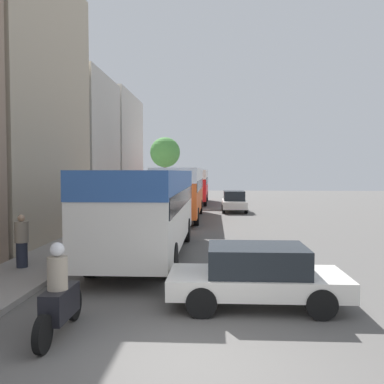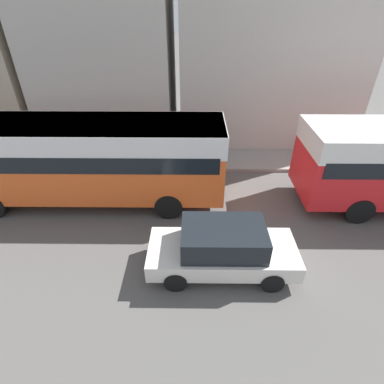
{
  "view_description": "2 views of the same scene",
  "coord_description": "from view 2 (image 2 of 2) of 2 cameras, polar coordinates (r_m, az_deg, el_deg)",
  "views": [
    {
      "loc": [
        0.39,
        -6.66,
        3.0
      ],
      "look_at": [
        -1.03,
        19.85,
        1.71
      ],
      "focal_mm": 40.0,
      "sensor_mm": 36.0,
      "label": 1
    },
    {
      "loc": [
        8.07,
        24.17,
        6.9
      ],
      "look_at": [
        -0.35,
        24.09,
        1.3
      ],
      "focal_mm": 28.0,
      "sensor_mm": 36.0,
      "label": 2
    }
  ],
  "objects": [
    {
      "name": "building_far_terrace",
      "position": [
        17.82,
        -16.18,
        24.52
      ],
      "size": [
        5.49,
        6.91,
        8.86
      ],
      "color": "beige",
      "rests_on": "ground_plane"
    },
    {
      "name": "building_end_row",
      "position": [
        17.81,
        14.2,
        25.31
      ],
      "size": [
        5.97,
        8.97,
        9.18
      ],
      "color": "beige",
      "rests_on": "ground_plane"
    },
    {
      "name": "pedestrian_walking_away",
      "position": [
        15.68,
        28.45,
        7.25
      ],
      "size": [
        0.39,
        0.39,
        1.62
      ],
      "color": "#232838",
      "rests_on": "sidewalk"
    },
    {
      "name": "bus_following",
      "position": [
        11.71,
        -20.35,
        7.07
      ],
      "size": [
        2.55,
        10.4,
        3.19
      ],
      "color": "#EA5B23",
      "rests_on": "ground_plane"
    },
    {
      "name": "car_far_curb",
      "position": [
        8.77,
        5.85,
        -10.61
      ],
      "size": [
        1.79,
        4.26,
        1.56
      ],
      "color": "silver",
      "rests_on": "ground_plane"
    }
  ]
}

